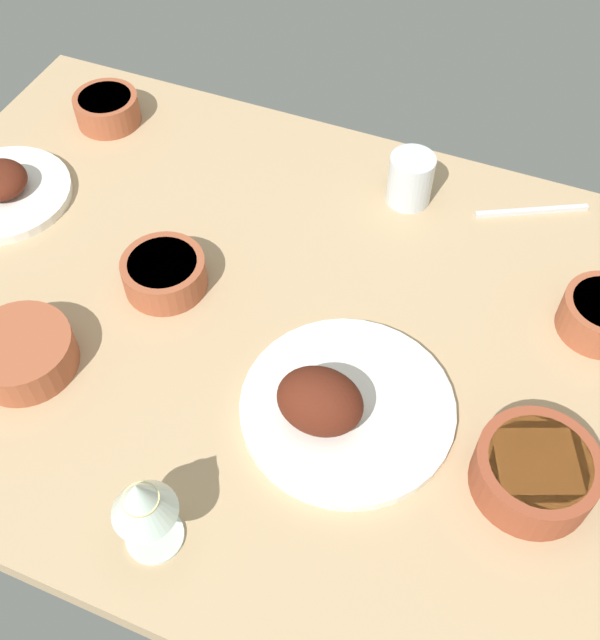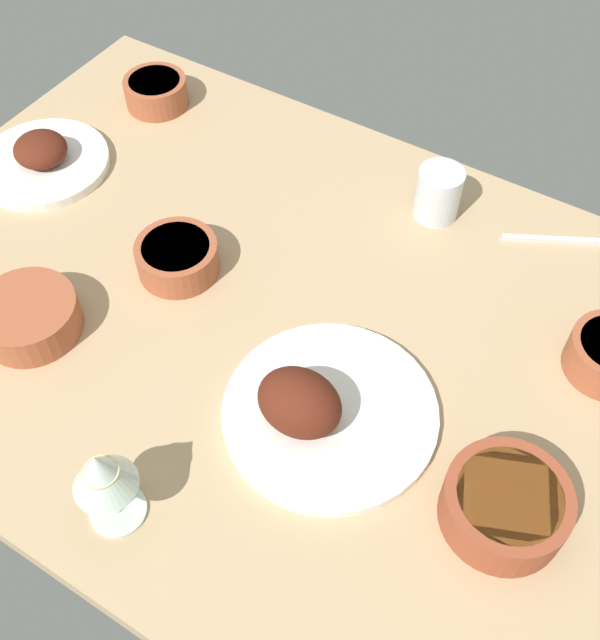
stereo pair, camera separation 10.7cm
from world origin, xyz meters
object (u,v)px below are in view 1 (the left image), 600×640
at_px(wine_glass, 141,502).
at_px(bowl_sauce, 22,352).
at_px(fork_loose, 532,211).
at_px(water_tumbler, 410,179).
at_px(bowl_pasta, 107,108).
at_px(bowl_cream, 163,274).
at_px(bowl_soup, 535,471).
at_px(plate_far_side, 337,405).
at_px(plate_center_main, 2,189).

bearing_deg(wine_glass, bowl_sauce, -28.04).
bearing_deg(fork_loose, water_tumbler, 165.08).
height_order(wine_glass, water_tumbler, wine_glass).
distance_m(bowl_pasta, bowl_cream, 0.42).
xyz_separation_m(bowl_soup, wine_glass, (0.40, 0.24, 0.07)).
height_order(bowl_cream, bowl_sauce, bowl_sauce).
distance_m(bowl_soup, fork_loose, 0.49).
distance_m(bowl_sauce, wine_glass, 0.33).
bearing_deg(plate_far_side, bowl_cream, -19.54).
height_order(plate_center_main, bowl_soup, plate_center_main).
bearing_deg(plate_center_main, plate_far_side, 164.54).
xyz_separation_m(bowl_cream, water_tumbler, (-0.28, -0.32, 0.01)).
bearing_deg(fork_loose, wine_glass, -140.69).
xyz_separation_m(plate_far_side, wine_glass, (0.14, 0.24, 0.07)).
relative_size(plate_center_main, fork_loose, 1.20).
relative_size(bowl_soup, wine_glass, 1.08).
relative_size(bowl_pasta, water_tumbler, 1.33).
relative_size(bowl_sauce, water_tumbler, 1.67).
height_order(bowl_soup, bowl_sauce, bowl_soup).
bearing_deg(bowl_cream, wine_glass, 116.65).
bearing_deg(bowl_cream, bowl_sauce, 60.97).
bearing_deg(bowl_cream, bowl_soup, 168.88).
distance_m(plate_far_side, fork_loose, 0.50).
relative_size(plate_far_side, plate_center_main, 1.27).
relative_size(bowl_soup, fork_loose, 0.81).
bearing_deg(bowl_soup, wine_glass, 30.84).
relative_size(wine_glass, fork_loose, 0.75).
bearing_deg(plate_far_side, fork_loose, -108.57).
height_order(plate_center_main, water_tumbler, water_tumbler).
height_order(plate_far_side, plate_center_main, plate_far_side).
bearing_deg(plate_far_side, water_tumbler, -85.18).
bearing_deg(bowl_soup, bowl_sauce, 7.12).
relative_size(bowl_pasta, bowl_sauce, 0.80).
xyz_separation_m(bowl_cream, fork_loose, (-0.48, -0.36, -0.02)).
bearing_deg(bowl_pasta, water_tumbler, -178.99).
distance_m(plate_center_main, water_tumbler, 0.67).
height_order(plate_center_main, bowl_sauce, plate_center_main).
bearing_deg(bowl_soup, plate_far_side, -0.08).
xyz_separation_m(plate_far_side, bowl_soup, (-0.26, 0.00, 0.01)).
distance_m(bowl_soup, bowl_sauce, 0.69).
distance_m(plate_far_side, bowl_pasta, 0.73).
xyz_separation_m(bowl_cream, bowl_sauce, (0.11, 0.20, 0.00)).
xyz_separation_m(plate_center_main, bowl_pasta, (-0.06, -0.24, 0.01)).
height_order(water_tumbler, fork_loose, water_tumbler).
distance_m(water_tumbler, fork_loose, 0.21).
bearing_deg(fork_loose, plate_center_main, 172.11).
height_order(bowl_sauce, fork_loose, bowl_sauce).
bearing_deg(water_tumbler, wine_glass, 81.14).
bearing_deg(bowl_sauce, plate_far_side, -168.65).
bearing_deg(fork_loose, bowl_cream, -170.39).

